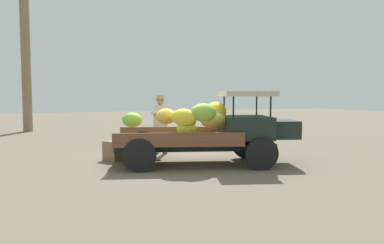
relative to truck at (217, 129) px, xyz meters
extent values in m
plane|color=#6B5F4E|center=(-0.92, 0.45, -0.89)|extent=(60.00, 60.00, 0.00)
cube|color=black|center=(-0.49, 0.18, -0.46)|extent=(3.96, 1.58, 0.16)
cylinder|color=black|center=(1.13, 0.53, -0.51)|extent=(0.77, 0.36, 0.76)
cylinder|color=black|center=(0.67, -1.01, -0.51)|extent=(0.77, 0.36, 0.76)
cylinder|color=black|center=(-1.55, 1.34, -0.51)|extent=(0.77, 0.36, 0.76)
cylinder|color=black|center=(-2.01, -0.20, -0.51)|extent=(0.77, 0.36, 0.76)
cube|color=brown|center=(-0.92, 0.31, -0.28)|extent=(3.37, 2.51, 0.10)
cube|color=brown|center=(-0.69, 1.07, -0.12)|extent=(2.89, 0.94, 0.22)
cube|color=brown|center=(-1.15, -0.46, -0.12)|extent=(2.89, 0.94, 0.22)
cube|color=black|center=(0.71, -0.18, 0.05)|extent=(1.49, 1.77, 0.55)
cube|color=black|center=(1.57, -0.44, -0.01)|extent=(0.98, 1.22, 0.44)
cylinder|color=black|center=(1.32, 0.31, 0.60)|extent=(0.04, 0.04, 0.55)
cylinder|color=black|center=(0.94, -0.93, 0.60)|extent=(0.04, 0.04, 0.55)
cylinder|color=black|center=(0.47, 0.56, 0.60)|extent=(0.04, 0.04, 0.55)
cylinder|color=black|center=(0.10, -0.67, 0.60)|extent=(0.04, 0.04, 0.55)
cube|color=#C0B1A0|center=(0.71, -0.18, 0.87)|extent=(1.61, 1.81, 0.12)
ellipsoid|color=yellow|center=(0.04, 0.13, 0.44)|extent=(0.61, 0.66, 0.63)
ellipsoid|color=yellow|center=(-0.98, -0.27, 0.34)|extent=(0.80, 0.79, 0.52)
ellipsoid|color=#82B02C|center=(-0.67, 0.30, 0.23)|extent=(0.60, 0.61, 0.44)
ellipsoid|color=gold|center=(-0.09, 0.00, 0.22)|extent=(0.84, 0.77, 0.51)
ellipsoid|color=#A6BF3B|center=(-0.66, 0.38, 0.01)|extent=(0.65, 0.69, 0.44)
ellipsoid|color=#81BA3B|center=(-0.53, -0.40, 0.44)|extent=(0.73, 0.56, 0.52)
ellipsoid|color=#86C131|center=(-1.97, 0.70, 0.23)|extent=(0.59, 0.58, 0.46)
ellipsoid|color=gold|center=(-1.27, 0.17, 0.34)|extent=(0.59, 0.50, 0.43)
cylinder|color=slate|center=(-0.71, 2.06, -0.48)|extent=(0.15, 0.15, 0.81)
cylinder|color=slate|center=(-0.97, 2.13, -0.48)|extent=(0.15, 0.15, 0.81)
cube|color=#BFB39B|center=(-0.84, 2.10, 0.24)|extent=(0.45, 0.33, 0.63)
cylinder|color=#BFB39B|center=(-0.77, 1.97, 0.34)|extent=(0.25, 0.41, 0.10)
cylinder|color=#BFB39B|center=(-0.96, 2.03, 0.34)|extent=(0.38, 0.32, 0.10)
sphere|color=tan|center=(-0.84, 2.10, 0.67)|extent=(0.22, 0.22, 0.22)
cylinder|color=#988149|center=(-0.84, 2.10, 0.73)|extent=(0.34, 0.34, 0.02)
cylinder|color=#988149|center=(-0.84, 2.10, 0.79)|extent=(0.20, 0.20, 0.10)
cube|color=#83644C|center=(-2.25, 1.56, -0.63)|extent=(0.68, 0.67, 0.52)
cylinder|color=#877054|center=(-4.80, 10.92, 4.40)|extent=(0.43, 0.43, 10.57)
camera|label=1|loc=(-3.90, -8.25, 0.84)|focal=34.48mm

